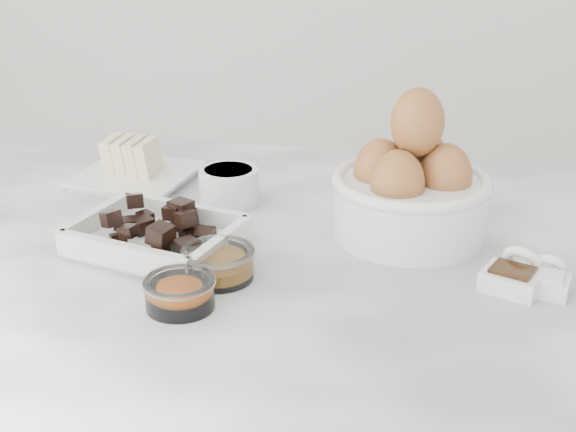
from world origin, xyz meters
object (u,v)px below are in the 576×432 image
Objects in this scene: egg_bowl at (411,189)px; butter_plate at (134,167)px; honey_bowl at (218,263)px; vanilla_spoon at (514,274)px; zest_bowl at (180,292)px; chocolate_dish at (156,233)px; sugar_ramekin at (229,184)px; salt_spoon at (546,279)px.

butter_plate is at bearing 164.94° from egg_bowl.
honey_bowl is 0.96× the size of vanilla_spoon.
zest_bowl is at bearing -105.76° from honey_bowl.
chocolate_dish is 0.10m from honey_bowl.
egg_bowl reaches higher than sugar_ramekin.
butter_plate is at bearing 118.62° from zest_bowl.
honey_bowl is 1.19× the size of salt_spoon.
egg_bowl is 0.17m from vanilla_spoon.
chocolate_dish reaches higher than zest_bowl.
chocolate_dish is at bearing -105.03° from sugar_ramekin.
egg_bowl is 2.56× the size of zest_bowl.
vanilla_spoon reaches higher than zest_bowl.
egg_bowl is at bearing 38.94° from honey_bowl.
chocolate_dish is at bearing 149.13° from honey_bowl.
chocolate_dish is at bearing 119.85° from zest_bowl.
vanilla_spoon is 0.03m from salt_spoon.
egg_bowl is at bearing 143.22° from salt_spoon.
salt_spoon is at bearing -23.31° from sugar_ramekin.
butter_plate is at bearing 162.02° from sugar_ramekin.
chocolate_dish is 0.16m from sugar_ramekin.
chocolate_dish reaches higher than salt_spoon.
zest_bowl is (-0.21, -0.22, -0.04)m from egg_bowl.
sugar_ramekin is at bearing 166.84° from egg_bowl.
egg_bowl is (0.28, 0.10, 0.04)m from chocolate_dish.
salt_spoon is at bearing 17.35° from zest_bowl.
chocolate_dish reaches higher than vanilla_spoon.
honey_bowl is at bearing 74.24° from zest_bowl.
vanilla_spoon is at bearing 7.95° from honey_bowl.
sugar_ramekin is 0.42m from salt_spoon.
egg_bowl is 2.79× the size of salt_spoon.
vanilla_spoon is at bearing -1.48° from chocolate_dish.
butter_plate reaches higher than vanilla_spoon.
chocolate_dish is 2.69× the size of sugar_ramekin.
butter_plate is 0.33m from honey_bowl.
honey_bowl is (0.09, -0.05, -0.00)m from chocolate_dish.
chocolate_dish is 1.25× the size of butter_plate.
sugar_ramekin reaches higher than zest_bowl.
chocolate_dish is at bearing -62.12° from butter_plate.
zest_bowl is at bearing -84.32° from sugar_ramekin.
chocolate_dish is at bearing -160.15° from egg_bowl.
salt_spoon is (0.34, 0.04, -0.01)m from honey_bowl.
salt_spoon is (0.03, 0.00, -0.00)m from vanilla_spoon.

